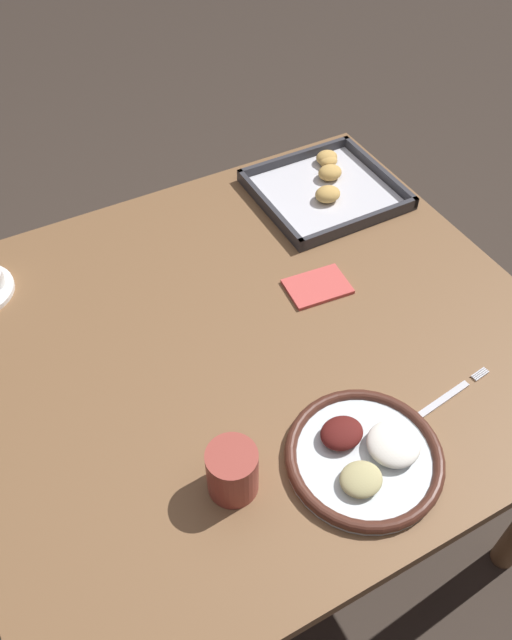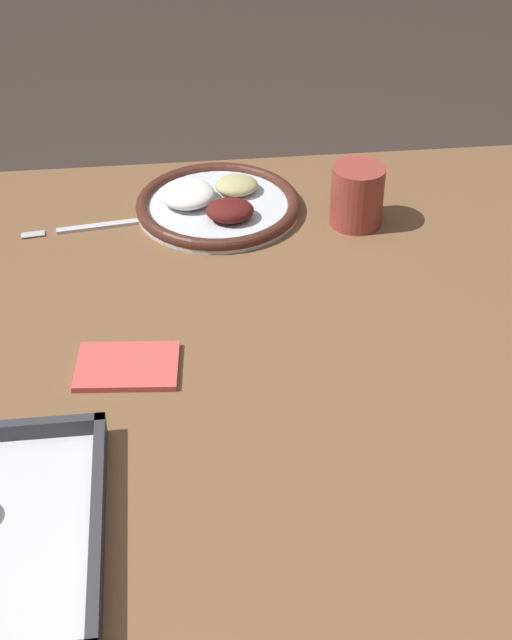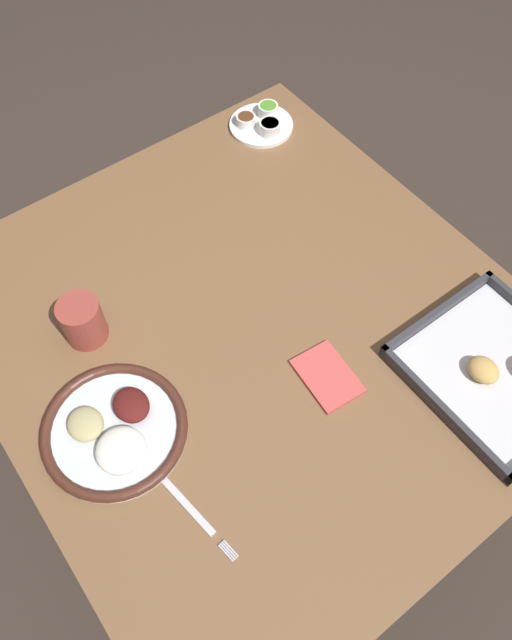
{
  "view_description": "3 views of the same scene",
  "coord_description": "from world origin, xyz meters",
  "px_view_note": "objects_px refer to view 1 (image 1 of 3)",
  "views": [
    {
      "loc": [
        -0.36,
        -0.69,
        1.64
      ],
      "look_at": [
        0.01,
        0.0,
        0.75
      ],
      "focal_mm": 35.0,
      "sensor_mm": 36.0,
      "label": 1
    },
    {
      "loc": [
        0.11,
        0.89,
        1.44
      ],
      "look_at": [
        0.01,
        0.0,
        0.75
      ],
      "focal_mm": 50.0,
      "sensor_mm": 36.0,
      "label": 2
    },
    {
      "loc": [
        0.52,
        -0.38,
        1.76
      ],
      "look_at": [
        0.01,
        0.0,
        0.75
      ],
      "focal_mm": 35.0,
      "sensor_mm": 36.0,
      "label": 3
    }
  ],
  "objects_px": {
    "drinking_cup": "(232,471)",
    "napkin": "(317,287)",
    "fork": "(439,402)",
    "dinner_plate": "(365,455)",
    "baking_tray": "(326,187)"
  },
  "relations": [
    {
      "from": "dinner_plate",
      "to": "drinking_cup",
      "type": "distance_m",
      "value": 0.22
    },
    {
      "from": "drinking_cup",
      "to": "napkin",
      "type": "height_order",
      "value": "drinking_cup"
    },
    {
      "from": "dinner_plate",
      "to": "drinking_cup",
      "type": "height_order",
      "value": "drinking_cup"
    },
    {
      "from": "dinner_plate",
      "to": "baking_tray",
      "type": "xyz_separation_m",
      "value": [
        0.33,
        0.64,
        -0.0
      ]
    },
    {
      "from": "drinking_cup",
      "to": "napkin",
      "type": "relative_size",
      "value": 0.71
    },
    {
      "from": "drinking_cup",
      "to": "napkin",
      "type": "bearing_deg",
      "value": 41.58
    },
    {
      "from": "dinner_plate",
      "to": "napkin",
      "type": "distance_m",
      "value": 0.4
    },
    {
      "from": "baking_tray",
      "to": "napkin",
      "type": "height_order",
      "value": "baking_tray"
    },
    {
      "from": "dinner_plate",
      "to": "fork",
      "type": "height_order",
      "value": "dinner_plate"
    },
    {
      "from": "napkin",
      "to": "fork",
      "type": "bearing_deg",
      "value": -83.62
    },
    {
      "from": "fork",
      "to": "drinking_cup",
      "type": "xyz_separation_m",
      "value": [
        -0.39,
        0.03,
        0.04
      ]
    },
    {
      "from": "baking_tray",
      "to": "fork",
      "type": "bearing_deg",
      "value": -103.94
    },
    {
      "from": "fork",
      "to": "napkin",
      "type": "bearing_deg",
      "value": 89.06
    },
    {
      "from": "baking_tray",
      "to": "napkin",
      "type": "relative_size",
      "value": 2.38
    },
    {
      "from": "dinner_plate",
      "to": "fork",
      "type": "relative_size",
      "value": 1.16
    }
  ]
}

